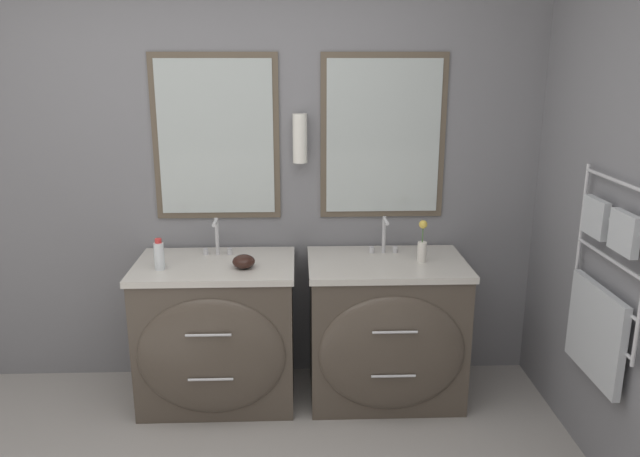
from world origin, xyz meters
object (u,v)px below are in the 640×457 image
(vanity_left, at_px, (217,332))
(flower_vase, at_px, (422,245))
(toiletry_bottle, at_px, (159,255))
(vanity_right, at_px, (386,330))
(amenity_bowl, at_px, (244,262))

(vanity_left, height_order, flower_vase, flower_vase)
(vanity_left, xyz_separation_m, flower_vase, (1.18, 0.02, 0.51))
(toiletry_bottle, height_order, flower_vase, flower_vase)
(vanity_left, distance_m, vanity_right, 0.98)
(vanity_right, bearing_deg, amenity_bowl, -176.09)
(amenity_bowl, xyz_separation_m, flower_vase, (1.00, 0.08, 0.06))
(vanity_right, bearing_deg, vanity_left, 180.00)
(amenity_bowl, height_order, flower_vase, flower_vase)
(vanity_right, bearing_deg, toiletry_bottle, -177.28)
(toiletry_bottle, xyz_separation_m, amenity_bowl, (0.46, 0.00, -0.04))
(vanity_right, xyz_separation_m, flower_vase, (0.19, 0.02, 0.51))
(vanity_left, relative_size, amenity_bowl, 7.19)
(vanity_left, bearing_deg, amenity_bowl, -17.66)
(toiletry_bottle, height_order, amenity_bowl, toiletry_bottle)
(vanity_left, relative_size, vanity_right, 1.00)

